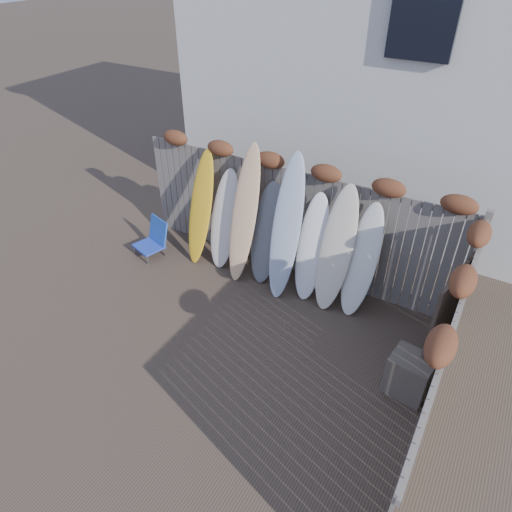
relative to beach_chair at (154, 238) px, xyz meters
The scene contains 15 objects.
ground 2.95m from the beach_chair, 31.32° to the right, with size 80.00×80.00×0.00m, color #493A2D.
back_fence 2.84m from the beach_chair, 18.77° to the left, with size 6.05×0.28×2.24m.
right_fence 5.70m from the beach_chair, 13.02° to the right, with size 0.28×4.40×2.24m.
house 6.48m from the beach_chair, 58.89° to the left, with size 8.50×5.50×6.33m.
beach_chair is the anchor object (origin of this frame).
wooden_crate 5.27m from the beach_chair, ahead, with size 0.54×0.45×0.63m, color #65574C.
lattice_panel 5.43m from the beach_chair, ahead, with size 0.05×1.16×1.74m, color #48322C.
surfboard_0 1.22m from the beach_chair, 25.29° to the left, with size 0.46×0.07×2.18m, color yellow.
surfboard_1 1.56m from the beach_chair, 19.57° to the left, with size 0.55×0.07×1.89m, color silver.
surfboard_2 2.07m from the beach_chair, 12.43° to the left, with size 0.47×0.07×2.49m, color #E6C883.
surfboard_3 2.37m from the beach_chair, 12.03° to the left, with size 0.55×0.07×1.86m, color slate.
surfboard_4 2.85m from the beach_chair, ahead, with size 0.49×0.07×2.52m, color #A7B6CD.
surfboard_5 3.21m from the beach_chair, ahead, with size 0.50×0.07×1.89m, color white.
surfboard_6 3.64m from the beach_chair, ahead, with size 0.55×0.07×2.15m, color beige.
surfboard_7 4.05m from the beach_chair, ahead, with size 0.51×0.07×1.94m, color white.
Camera 1 is at (2.97, -3.88, 5.19)m, focal length 32.00 mm.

